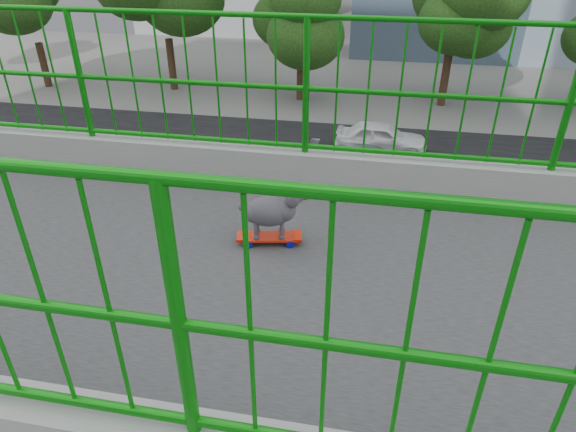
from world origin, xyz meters
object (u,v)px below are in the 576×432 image
(poodle, at_px, (273,209))
(car_3, at_px, (371,166))
(car_5, at_px, (64,303))
(car_4, at_px, (381,138))
(car_7, at_px, (294,200))
(car_1, at_px, (36,224))
(skateboard, at_px, (269,238))

(poodle, distance_m, car_3, 16.58)
(poodle, bearing_deg, car_5, -140.83)
(car_4, bearing_deg, car_7, 156.50)
(car_1, bearing_deg, skateboard, 47.46)
(car_4, height_order, car_7, car_7)
(car_7, bearing_deg, car_5, 143.14)
(poodle, bearing_deg, car_3, 166.99)
(poodle, relative_size, car_5, 0.12)
(car_3, distance_m, car_5, 12.04)
(car_5, bearing_deg, car_3, 142.89)
(car_1, distance_m, car_5, 4.33)
(car_3, xyz_separation_m, car_7, (3.20, -2.47, -0.03))
(poodle, xyz_separation_m, car_1, (-8.81, -9.63, -6.53))
(skateboard, bearing_deg, car_5, -140.97)
(skateboard, bearing_deg, car_1, -143.48)
(car_4, xyz_separation_m, car_7, (6.40, -2.78, 0.00))
(poodle, height_order, car_7, poodle)
(car_1, bearing_deg, car_4, 132.43)
(car_1, height_order, car_7, car_1)
(poodle, height_order, car_5, poodle)
(car_5, relative_size, car_7, 0.86)
(car_3, bearing_deg, car_1, 122.14)
(skateboard, relative_size, car_7, 0.10)
(car_1, distance_m, car_3, 12.03)
(car_3, xyz_separation_m, car_5, (9.60, -7.26, -0.05))
(car_5, distance_m, car_7, 8.00)
(car_3, height_order, car_7, car_3)
(skateboard, bearing_deg, car_4, 166.28)
(poodle, height_order, car_1, poodle)
(car_3, relative_size, car_4, 1.23)
(car_4, xyz_separation_m, car_5, (12.80, -7.58, -0.01))
(skateboard, relative_size, car_5, 0.12)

